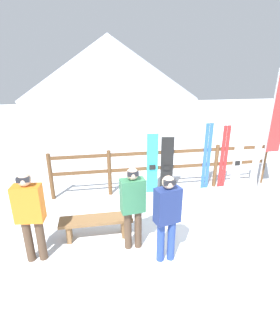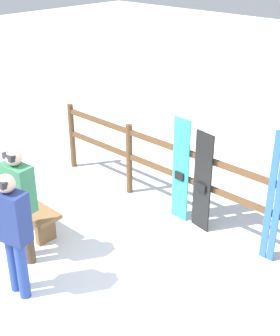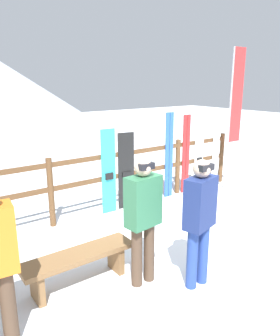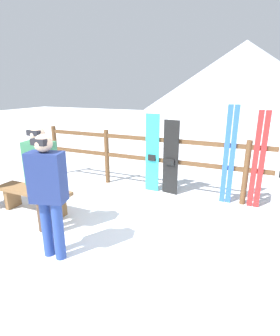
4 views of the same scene
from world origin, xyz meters
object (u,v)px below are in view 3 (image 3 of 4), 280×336
person_navy (200,215)px  ski_pair_red (186,154)px  rental_flag (234,105)px  bench (79,261)px  snowboard_black_stripe (126,171)px  snowboard_cyan (109,172)px  snowboard_white (199,157)px  person_plaid_green (143,213)px  ski_pair_blue (169,156)px  ski_pair_white (216,151)px

person_navy → ski_pair_red: 3.39m
person_navy → rental_flag: size_ratio=0.51×
bench → snowboard_black_stripe: (1.84, 1.71, 0.41)m
snowboard_cyan → rental_flag: bearing=-7.5°
person_navy → snowboard_white: size_ratio=1.05×
bench → snowboard_black_stripe: size_ratio=0.94×
person_navy → ski_pair_red: bearing=48.6°
ski_pair_red → snowboard_white: size_ratio=1.14×
snowboard_cyan → rental_flag: rental_flag is taller
rental_flag → snowboard_cyan: bearing=172.5°
person_plaid_green → snowboard_white: bearing=34.1°
ski_pair_blue → rental_flag: rental_flag is taller
person_navy → snowboard_white: person_navy is taller
bench → snowboard_white: 4.17m
bench → person_plaid_green: size_ratio=0.88×
snowboard_white → rental_flag: bearing=-32.5°
snowboard_black_stripe → snowboard_white: 1.94m
ski_pair_blue → person_plaid_green: bearing=-136.7°
snowboard_black_stripe → ski_pair_blue: size_ratio=0.83×
person_navy → ski_pair_red: ski_pair_red is taller
person_plaid_green → rental_flag: 4.23m
ski_pair_blue → ski_pair_white: (1.43, 0.00, -0.09)m
person_navy → ski_pair_blue: 3.10m
snowboard_cyan → ski_pair_blue: (1.45, 0.00, 0.11)m
ski_pair_blue → rental_flag: (1.48, -0.39, 0.98)m
snowboard_cyan → snowboard_black_stripe: (0.38, -0.00, -0.05)m
ski_pair_white → ski_pair_red: bearing=-180.0°
bench → ski_pair_blue: (2.90, 1.72, 0.57)m
ski_pair_red → ski_pair_blue: bearing=180.0°
snowboard_black_stripe → ski_pair_white: bearing=0.1°
bench → ski_pair_red: bearing=26.9°
ski_pair_blue → ski_pair_red: (0.48, -0.00, -0.04)m
ski_pair_red → rental_flag: bearing=-21.1°
snowboard_cyan → snowboard_white: (2.32, -0.00, -0.04)m
ski_pair_blue → ski_pair_red: bearing=-0.0°
person_plaid_green → ski_pair_blue: (2.26, 2.12, -0.02)m
snowboard_cyan → snowboard_white: bearing=-0.0°
snowboard_cyan → ski_pair_red: size_ratio=0.92×
snowboard_white → ski_pair_red: bearing=179.5°
person_plaid_green → ski_pair_white: size_ratio=0.98×
snowboard_black_stripe → ski_pair_red: 1.55m
ski_pair_white → rental_flag: (0.05, -0.39, 1.07)m
snowboard_cyan → ski_pair_blue: size_ratio=0.88×
snowboard_cyan → snowboard_black_stripe: snowboard_cyan is taller
person_plaid_green → snowboard_black_stripe: size_ratio=1.06×
bench → ski_pair_blue: 3.42m
person_plaid_green → snowboard_cyan: (0.81, 2.12, -0.12)m
snowboard_cyan → ski_pair_white: 2.88m
ski_pair_white → person_navy: bearing=-141.5°
ski_pair_blue → ski_pair_white: 1.43m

